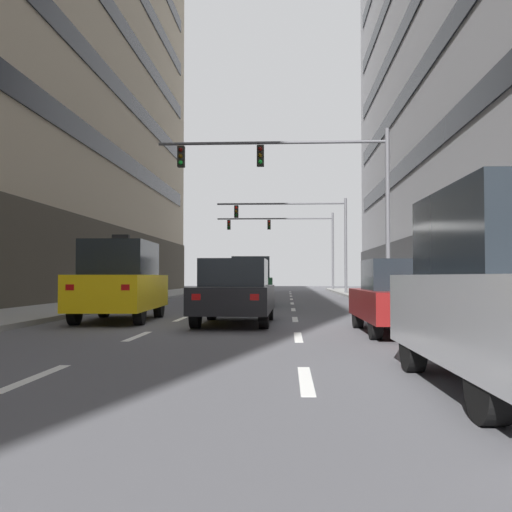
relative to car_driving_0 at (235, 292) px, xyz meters
The scene contains 27 objects.
ground_plane 0.87m from the car_driving_0, 108.55° to the right, with size 120.00×120.00×0.00m, color #515156.
sidewalk_right 6.61m from the car_driving_0, ahead, with size 3.36×80.00×0.14m, color gray.
lane_stripe_l1_s2 8.46m from the car_driving_0, 101.88° to the right, with size 0.16×2.00×0.01m, color silver.
lane_stripe_l1_s3 3.76m from the car_driving_0, 118.16° to the right, with size 0.16×2.00×0.01m, color silver.
lane_stripe_l1_s4 2.61m from the car_driving_0, 134.51° to the left, with size 0.16×2.00×0.01m, color silver.
lane_stripe_l1_s5 7.03m from the car_driving_0, 104.37° to the left, with size 0.16×2.00×0.01m, color silver.
lane_stripe_l1_s6 11.92m from the car_driving_0, 98.38° to the left, with size 0.16×2.00×0.01m, color silver.
lane_stripe_l1_s7 16.87m from the car_driving_0, 95.90° to the left, with size 0.16×2.00×0.01m, color silver.
lane_stripe_l1_s8 21.85m from the car_driving_0, 94.55° to the left, with size 0.16×2.00×0.01m, color silver.
lane_stripe_l1_s9 26.83m from the car_driving_0, 93.70° to the left, with size 0.16×2.00×0.01m, color silver.
lane_stripe_l1_s10 31.82m from the car_driving_0, 93.12° to the left, with size 0.16×2.00×0.01m, color silver.
lane_stripe_l2_s2 8.43m from the car_driving_0, 79.18° to the right, with size 0.16×2.00×0.01m, color silver.
lane_stripe_l2_s3 3.69m from the car_driving_0, 64.07° to the right, with size 0.16×2.00×0.01m, color silver.
lane_stripe_l2_s4 2.50m from the car_driving_0, 48.24° to the left, with size 0.16×2.00×0.01m, color silver.
lane_stripe_l2_s5 6.99m from the car_driving_0, 76.90° to the left, with size 0.16×2.00×0.01m, color silver.
lane_stripe_l2_s6 11.90m from the car_driving_0, 82.38° to the left, with size 0.16×2.00×0.01m, color silver.
lane_stripe_l2_s7 16.86m from the car_driving_0, 84.64° to the left, with size 0.16×2.00×0.01m, color silver.
lane_stripe_l2_s8 21.84m from the car_driving_0, 85.86° to the left, with size 0.16×2.00×0.01m, color silver.
lane_stripe_l2_s9 26.82m from the car_driving_0, 86.63° to the left, with size 0.16×2.00×0.01m, color silver.
lane_stripe_l2_s10 31.81m from the car_driving_0, 87.16° to the left, with size 0.16×2.00×0.01m, color silver.
car_driving_0 is the anchor object (origin of this frame).
taxi_driving_1 3.42m from the car_driving_0, 164.51° to the left, with size 2.09×4.64×2.40m.
car_driving_2 9.80m from the car_driving_0, 91.02° to the left, with size 1.90×4.29×2.05m.
car_parked_1 4.51m from the car_driving_0, 31.85° to the right, with size 1.84×4.28×1.60m.
traffic_signal_0 9.29m from the car_driving_0, 74.52° to the left, with size 9.15×0.34×6.92m.
traffic_signal_1 25.14m from the car_driving_0, 83.94° to the left, with size 8.78×0.35×6.37m.
traffic_signal_2 36.34m from the car_driving_0, 87.19° to the left, with size 10.11×0.34×6.60m.
Camera 1 is at (1.44, -15.15, 1.24)m, focal length 41.69 mm.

